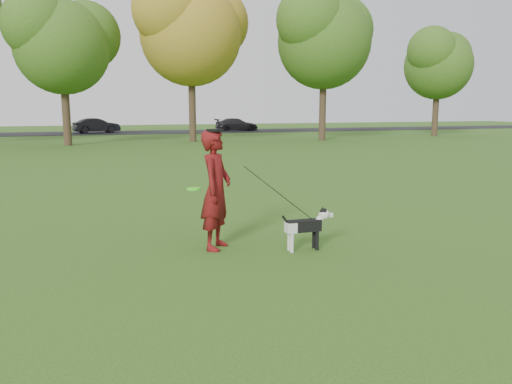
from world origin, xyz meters
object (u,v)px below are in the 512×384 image
object	(u,v)px
man	(216,190)
car_mid	(96,126)
car_right	(237,125)
dog	(307,224)

from	to	relation	value
man	car_mid	xyz separation A→B (m)	(-1.71, 39.45, -0.33)
car_right	man	bearing A→B (deg)	166.32
dog	car_right	world-z (taller)	car_right
man	car_right	world-z (taller)	man
dog	car_right	bearing A→B (deg)	76.01
man	car_mid	size ratio (longest dim) A/B	0.50
man	dog	xyz separation A→B (m)	(1.43, -0.56, -0.57)
man	car_right	size ratio (longest dim) A/B	0.48
dog	car_right	xyz separation A→B (m)	(9.97, 40.01, 0.19)
man	car_right	bearing A→B (deg)	16.72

